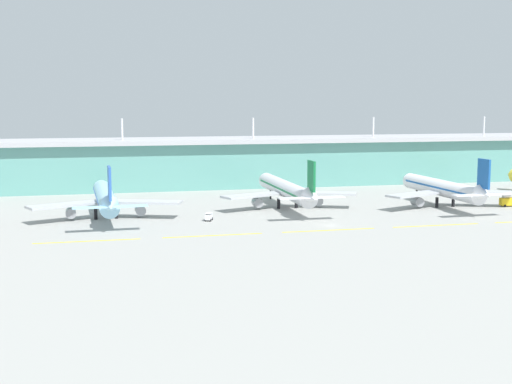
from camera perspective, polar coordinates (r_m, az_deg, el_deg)
The scene contains 11 objects.
ground_plane at distance 210.31m, azimuth 6.10°, elevation -2.76°, with size 600.00×600.00×0.00m, color #9E9E99.
terminal_building at distance 309.93m, azimuth -0.48°, elevation 2.54°, with size 288.00×34.00×30.15m.
airliner_near_middle at distance 226.75m, azimuth -12.21°, elevation -0.50°, with size 48.78×61.02×18.90m.
airliner_center at distance 243.89m, azimuth 2.50°, elevation 0.20°, with size 48.80×67.08×18.90m.
airliner_far_middle at distance 255.29m, azimuth 15.08°, elevation 0.27°, with size 48.79×59.02×18.90m.
taxiway_stripe_west at distance 191.28m, azimuth -13.64°, elevation -3.93°, with size 28.00×0.70×0.04m, color yellow.
taxiway_stripe_mid_west at distance 194.13m, azimuth -3.54°, elevation -3.57°, with size 28.00×0.70×0.04m, color yellow.
taxiway_stripe_centre at distance 202.72m, azimuth 5.98°, elevation -3.13°, with size 28.00×0.70×0.04m, color yellow.
taxiway_stripe_mid_east at distance 216.37m, azimuth 14.51°, elevation -2.66°, with size 28.00×0.70×0.04m, color yellow.
fuel_truck at distance 263.37m, azimuth 20.04°, elevation -0.63°, with size 7.44×3.38×4.95m.
baggage_cart at distance 218.17m, azimuth -3.89°, elevation -2.03°, with size 3.10×4.01×2.48m.
Camera 1 is at (-70.13, -194.84, 36.72)m, focal length 48.91 mm.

